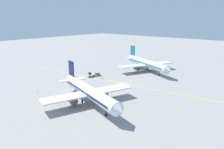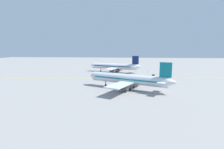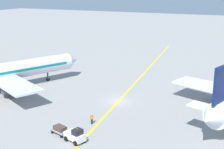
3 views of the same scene
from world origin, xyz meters
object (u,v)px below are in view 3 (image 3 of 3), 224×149
at_px(airplane_at_gate, 2,73).
at_px(ground_crew_worker, 92,118).
at_px(baggage_tug_white, 75,136).
at_px(baggage_cart_trailing, 60,129).

xyz_separation_m(airplane_at_gate, ground_crew_worker, (24.22, -6.52, -2.80)).
relative_size(baggage_tug_white, ground_crew_worker, 1.97).
height_order(airplane_at_gate, ground_crew_worker, airplane_at_gate).
bearing_deg(airplane_at_gate, ground_crew_worker, -15.06).
bearing_deg(baggage_cart_trailing, ground_crew_worker, 64.46).
xyz_separation_m(airplane_at_gate, baggage_tug_white, (25.00, -12.44, -2.81)).
height_order(baggage_tug_white, ground_crew_worker, baggage_tug_white).
height_order(baggage_cart_trailing, ground_crew_worker, ground_crew_worker).
bearing_deg(airplane_at_gate, baggage_cart_trailing, -27.75).
bearing_deg(baggage_tug_white, ground_crew_worker, 97.51).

